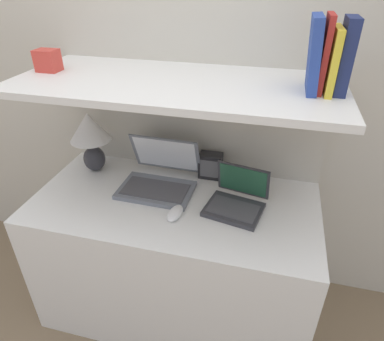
# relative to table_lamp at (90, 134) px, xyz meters

# --- Properties ---
(wall_back) EXTENTS (6.00, 0.05, 2.40)m
(wall_back) POSITION_rel_table_lamp_xyz_m (0.48, 0.22, 0.29)
(wall_back) COLOR beige
(wall_back) RESTS_ON ground_plane
(desk) EXTENTS (1.30, 0.64, 0.71)m
(desk) POSITION_rel_table_lamp_xyz_m (0.48, -0.17, -0.56)
(desk) COLOR white
(desk) RESTS_ON ground_plane
(back_riser) EXTENTS (1.30, 0.04, 1.22)m
(back_riser) POSITION_rel_table_lamp_xyz_m (0.48, 0.17, -0.31)
(back_riser) COLOR beige
(back_riser) RESTS_ON ground_plane
(shelf) EXTENTS (1.30, 0.58, 0.03)m
(shelf) POSITION_rel_table_lamp_xyz_m (0.48, -0.10, 0.32)
(shelf) COLOR white
(shelf) RESTS_ON back_riser
(table_lamp) EXTENTS (0.20, 0.20, 0.32)m
(table_lamp) POSITION_rel_table_lamp_xyz_m (0.00, 0.00, 0.00)
(table_lamp) COLOR #2D2D33
(table_lamp) RESTS_ON desk
(laptop_large) EXTENTS (0.35, 0.32, 0.23)m
(laptop_large) POSITION_rel_table_lamp_xyz_m (0.38, -0.07, -0.16)
(laptop_large) COLOR slate
(laptop_large) RESTS_ON desk
(laptop_small) EXTENTS (0.28, 0.27, 0.18)m
(laptop_small) POSITION_rel_table_lamp_xyz_m (0.76, -0.14, -0.17)
(laptop_small) COLOR #333338
(laptop_small) RESTS_ON desk
(computer_mouse) EXTENTS (0.07, 0.12, 0.03)m
(computer_mouse) POSITION_rel_table_lamp_xyz_m (0.52, -0.27, -0.19)
(computer_mouse) COLOR white
(computer_mouse) RESTS_ON desk
(router_box) EXTENTS (0.11, 0.07, 0.13)m
(router_box) POSITION_rel_table_lamp_xyz_m (0.60, 0.08, -0.14)
(router_box) COLOR black
(router_box) RESTS_ON desk
(book_navy) EXTENTS (0.04, 0.12, 0.25)m
(book_navy) POSITION_rel_table_lamp_xyz_m (1.08, -0.10, 0.45)
(book_navy) COLOR navy
(book_navy) RESTS_ON shelf
(book_yellow) EXTENTS (0.02, 0.16, 0.22)m
(book_yellow) POSITION_rel_table_lamp_xyz_m (1.04, -0.10, 0.44)
(book_yellow) COLOR gold
(book_yellow) RESTS_ON shelf
(book_red) EXTENTS (0.02, 0.13, 0.26)m
(book_red) POSITION_rel_table_lamp_xyz_m (1.01, -0.10, 0.46)
(book_red) COLOR #A82823
(book_red) RESTS_ON shelf
(book_blue) EXTENTS (0.05, 0.17, 0.25)m
(book_blue) POSITION_rel_table_lamp_xyz_m (0.98, -0.10, 0.46)
(book_blue) COLOR #284293
(book_blue) RESTS_ON shelf
(shelf_gadget) EXTENTS (0.09, 0.07, 0.09)m
(shelf_gadget) POSITION_rel_table_lamp_xyz_m (-0.08, -0.10, 0.37)
(shelf_gadget) COLOR #CC3D33
(shelf_gadget) RESTS_ON shelf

